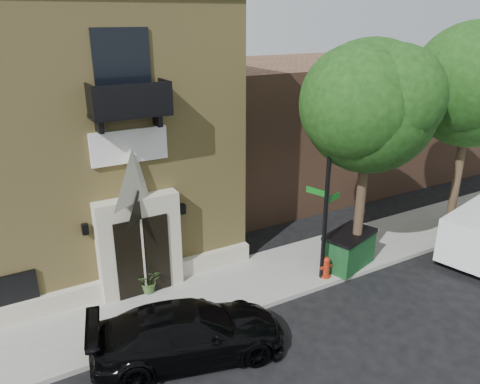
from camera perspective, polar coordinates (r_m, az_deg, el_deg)
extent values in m
plane|color=black|center=(14.11, -3.89, -16.30)|extent=(120.00, 120.00, 0.00)
cube|color=gray|center=(15.54, -3.01, -12.10)|extent=(42.00, 3.00, 0.15)
cube|color=#A58E4E|center=(18.74, -23.77, 6.65)|extent=(12.00, 10.00, 9.00)
cube|color=beige|center=(15.47, -19.11, -11.89)|extent=(12.00, 0.30, 0.60)
cube|color=beige|center=(15.09, -12.14, -6.31)|extent=(2.60, 0.55, 3.20)
pyramid|color=beige|center=(14.20, -12.84, 2.18)|extent=(2.60, 0.55, 1.50)
cube|color=black|center=(14.98, -11.70, -7.78)|extent=(1.70, 0.06, 2.60)
cube|color=beige|center=(14.95, -11.65, -7.84)|extent=(0.06, 0.04, 2.60)
cube|color=white|center=(14.16, -13.33, 5.46)|extent=(2.30, 0.10, 1.00)
cube|color=black|center=(13.57, -13.18, 9.18)|extent=(2.20, 0.90, 0.10)
cube|color=black|center=(13.09, -12.77, 10.81)|extent=(2.20, 0.06, 0.90)
cube|color=black|center=(13.23, -17.74, 10.46)|extent=(0.06, 0.90, 0.90)
cube|color=black|center=(13.82, -9.11, 11.56)|extent=(0.06, 0.90, 0.90)
cube|color=black|center=(13.80, -14.13, 14.34)|extent=(1.60, 0.08, 2.20)
cube|color=black|center=(15.07, -25.51, -10.67)|extent=(1.10, 0.10, 1.00)
cube|color=orange|center=(15.10, -25.52, -10.61)|extent=(0.85, 0.06, 0.75)
cube|color=black|center=(14.53, -18.36, -4.32)|extent=(0.18, 0.18, 0.32)
cube|color=black|center=(15.32, -7.03, -2.06)|extent=(0.18, 0.18, 0.32)
cube|color=brown|center=(26.07, 11.23, 8.57)|extent=(18.00, 8.00, 6.40)
cylinder|color=#38281C|center=(16.41, 14.35, -2.33)|extent=(0.32, 0.32, 4.20)
sphere|color=#14340E|center=(15.41, 15.53, 9.99)|extent=(4.20, 4.20, 4.20)
sphere|color=#14340E|center=(16.24, 16.71, 9.30)|extent=(3.36, 3.36, 3.36)
sphere|color=#14340E|center=(14.75, 14.18, 10.46)|extent=(3.57, 3.57, 3.57)
sphere|color=#14340E|center=(15.01, 18.12, 11.02)|extent=(3.15, 3.15, 3.15)
cylinder|color=#38281C|center=(20.02, 24.82, 0.90)|extent=(0.32, 0.32, 4.42)
sphere|color=#14340E|center=(19.20, 26.52, 11.59)|extent=(4.50, 4.50, 4.50)
sphere|color=#14340E|center=(20.07, 27.00, 10.94)|extent=(3.60, 3.60, 3.60)
sphere|color=#14340E|center=(18.50, 25.87, 12.05)|extent=(3.82, 3.82, 3.83)
imported|color=black|center=(12.81, -6.22, -16.64)|extent=(5.42, 3.23, 1.47)
cylinder|color=black|center=(18.87, 23.69, -6.72)|extent=(0.75, 0.39, 0.72)
cylinder|color=black|center=(21.48, 26.99, -3.96)|extent=(0.75, 0.39, 0.72)
cylinder|color=black|center=(15.23, 10.46, -1.42)|extent=(0.14, 0.14, 5.38)
cube|color=#0F6318|center=(15.52, 11.30, -0.70)|extent=(0.74, 0.26, 0.20)
cube|color=#0F6318|center=(15.32, 9.28, 0.05)|extent=(0.26, 0.74, 0.20)
cylinder|color=maroon|center=(16.43, 10.37, -10.01)|extent=(0.34, 0.34, 0.08)
cylinder|color=maroon|center=(16.28, 10.44, -9.10)|extent=(0.25, 0.25, 0.53)
sphere|color=maroon|center=(16.14, 10.50, -8.20)|extent=(0.25, 0.25, 0.25)
cylinder|color=maroon|center=(16.26, 10.45, -8.96)|extent=(0.43, 0.11, 0.11)
cube|color=#103C1A|center=(17.04, 13.10, -6.97)|extent=(2.12, 1.56, 1.16)
cube|color=black|center=(16.77, 13.27, -5.05)|extent=(2.19, 1.62, 0.13)
imported|color=#42652F|center=(15.48, -11.03, -10.56)|extent=(0.80, 0.71, 0.81)
imported|color=black|center=(18.27, 14.22, -4.29)|extent=(0.72, 0.65, 1.64)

